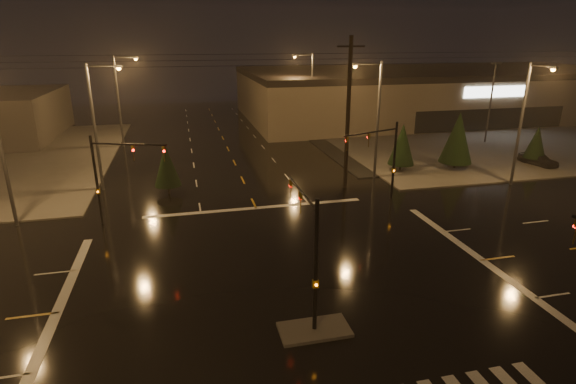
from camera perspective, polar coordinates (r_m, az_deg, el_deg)
ground at (r=23.23m, az=0.50°, el=-11.56°), size 140.00×140.00×0.00m
sidewalk_ne at (r=61.58m, az=21.53°, el=6.68°), size 36.00×36.00×0.12m
median_island at (r=19.96m, az=3.37°, el=-17.05°), size 3.00×1.60×0.15m
stop_bar_far at (r=32.98m, az=-4.09°, el=-2.03°), size 16.00×0.50×0.01m
parking_lot at (r=63.02m, az=26.31°, el=6.27°), size 50.00×24.00×0.08m
retail_building at (r=76.98m, az=18.28°, el=12.13°), size 60.20×28.30×7.20m
signal_mast_median at (r=18.85m, az=2.78°, el=-6.34°), size 0.25×4.59×6.00m
signal_mast_ne at (r=33.80m, az=12.16°, el=4.84°), size 4.84×1.86×6.00m
signal_mast_nw at (r=30.97m, az=-21.60°, el=2.63°), size 4.84×1.86×6.00m
streetlight_1 at (r=38.42m, az=-23.00°, el=8.51°), size 2.77×0.32×10.00m
streetlight_2 at (r=54.12m, az=-20.47°, el=11.46°), size 2.77×0.32×10.00m
streetlight_3 at (r=39.32m, az=10.98°, el=9.87°), size 2.77×0.32×10.00m
streetlight_4 at (r=57.99m, az=2.79°, el=13.03°), size 2.77×0.32×10.00m
streetlight_6 at (r=41.13m, az=27.86°, el=8.43°), size 0.32×2.77×10.00m
utility_pole_1 at (r=36.23m, az=7.63°, el=9.82°), size 2.20×0.32×12.00m
conifer_0 at (r=42.66m, az=14.30°, el=5.91°), size 2.40×2.40×4.46m
conifer_1 at (r=44.81m, az=20.74°, el=6.49°), size 3.00×3.00×5.39m
conifer_2 at (r=49.89m, az=29.02°, el=5.58°), size 2.01×2.01×3.84m
conifer_3 at (r=36.49m, az=-15.17°, el=3.29°), size 2.11×2.11×3.99m
car_parked at (r=50.05m, az=29.19°, el=3.67°), size 2.31×4.03×1.29m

